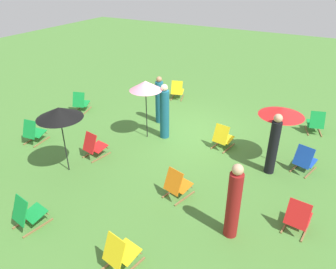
# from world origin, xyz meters

# --- Properties ---
(ground_plane) EXTENTS (40.00, 40.00, 0.00)m
(ground_plane) POSITION_xyz_m (0.00, 0.00, 0.00)
(ground_plane) COLOR #477A33
(deckchair_0) EXTENTS (0.56, 0.81, 0.83)m
(deckchair_0) POSITION_xyz_m (4.10, 3.01, 0.37)
(deckchair_0) COLOR olive
(deckchair_0) RESTS_ON ground
(deckchair_1) EXTENTS (0.61, 0.84, 0.83)m
(deckchair_1) POSITION_xyz_m (-1.42, 5.68, 0.37)
(deckchair_1) COLOR olive
(deckchair_1) RESTS_ON ground
(deckchair_3) EXTENTS (0.67, 0.86, 0.83)m
(deckchair_3) POSITION_xyz_m (-4.04, 0.44, 0.37)
(deckchair_3) COLOR olive
(deckchair_3) RESTS_ON ground
(deckchair_5) EXTENTS (0.68, 0.87, 0.83)m
(deckchair_5) POSITION_xyz_m (4.49, 0.32, 0.37)
(deckchair_5) COLOR olive
(deckchair_5) RESTS_ON ground
(deckchair_6) EXTENTS (0.61, 0.84, 0.83)m
(deckchair_6) POSITION_xyz_m (1.74, 2.74, 0.37)
(deckchair_6) COLOR olive
(deckchair_6) RESTS_ON ground
(deckchair_7) EXTENTS (0.59, 0.83, 0.83)m
(deckchair_7) POSITION_xyz_m (-1.52, 0.31, 0.37)
(deckchair_7) COLOR olive
(deckchair_7) RESTS_ON ground
(deckchair_8) EXTENTS (0.60, 0.83, 0.83)m
(deckchair_8) POSITION_xyz_m (1.08, 5.78, 0.37)
(deckchair_8) COLOR olive
(deckchair_8) RESTS_ON ground
(deckchair_9) EXTENTS (0.65, 0.86, 0.83)m
(deckchair_9) POSITION_xyz_m (-1.38, 3.22, 0.37)
(deckchair_9) COLOR olive
(deckchair_9) RESTS_ON ground
(deckchair_10) EXTENTS (0.56, 0.81, 0.83)m
(deckchair_10) POSITION_xyz_m (-4.27, 2.95, 0.37)
(deckchair_10) COLOR olive
(deckchair_10) RESTS_ON ground
(deckchair_11) EXTENTS (0.67, 0.86, 0.83)m
(deckchair_11) POSITION_xyz_m (-4.01, -2.27, 0.37)
(deckchair_11) COLOR olive
(deckchair_11) RESTS_ON ground
(deckchair_12) EXTENTS (0.68, 0.87, 0.83)m
(deckchair_12) POSITION_xyz_m (1.73, -2.77, 0.37)
(deckchair_12) COLOR olive
(deckchair_12) RESTS_ON ground
(umbrella_0) EXTENTS (1.25, 1.25, 1.98)m
(umbrella_0) POSITION_xyz_m (1.93, 3.69, 1.82)
(umbrella_0) COLOR black
(umbrella_0) RESTS_ON ground
(umbrella_1) EXTENTS (1.06, 1.06, 2.02)m
(umbrella_1) POSITION_xyz_m (1.00, 0.88, 1.86)
(umbrella_1) COLOR black
(umbrella_1) RESTS_ON ground
(umbrella_2) EXTENTS (1.28, 1.28, 1.76)m
(umbrella_2) POSITION_xyz_m (-3.17, 0.33, 1.64)
(umbrella_2) COLOR black
(umbrella_2) RESTS_ON ground
(person_0) EXTENTS (0.40, 0.40, 1.83)m
(person_0) POSITION_xyz_m (-3.20, 0.96, 0.89)
(person_0) COLOR black
(person_0) RESTS_ON ground
(person_1) EXTENTS (0.35, 0.35, 1.90)m
(person_1) POSITION_xyz_m (0.48, 0.58, 0.91)
(person_1) COLOR #195972
(person_1) RESTS_ON ground
(person_2) EXTENTS (0.33, 0.33, 1.85)m
(person_2) POSITION_xyz_m (-3.02, 3.81, 0.89)
(person_2) COLOR maroon
(person_2) RESTS_ON ground
(person_3) EXTENTS (0.34, 0.34, 1.77)m
(person_3) POSITION_xyz_m (1.23, -0.36, 0.84)
(person_3) COLOR #195972
(person_3) RESTS_ON ground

